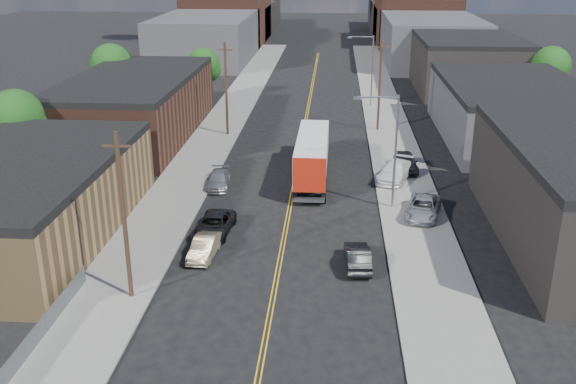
# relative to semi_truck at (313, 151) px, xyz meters

# --- Properties ---
(ground) EXTENTS (260.00, 260.00, 0.00)m
(ground) POSITION_rel_semi_truck_xyz_m (-1.50, 27.58, -2.26)
(ground) COLOR black
(ground) RESTS_ON ground
(centerline) EXTENTS (0.32, 120.00, 0.01)m
(centerline) POSITION_rel_semi_truck_xyz_m (-1.50, 12.58, -2.26)
(centerline) COLOR gold
(centerline) RESTS_ON ground
(sidewalk_left) EXTENTS (5.00, 140.00, 0.15)m
(sidewalk_left) POSITION_rel_semi_truck_xyz_m (-11.00, 12.58, -2.19)
(sidewalk_left) COLOR slate
(sidewalk_left) RESTS_ON ground
(sidewalk_right) EXTENTS (5.00, 140.00, 0.15)m
(sidewalk_right) POSITION_rel_semi_truck_xyz_m (8.00, 12.58, -2.19)
(sidewalk_right) COLOR slate
(sidewalk_right) RESTS_ON ground
(warehouse_tan) EXTENTS (12.00, 22.00, 5.60)m
(warehouse_tan) POSITION_rel_semi_truck_xyz_m (-19.50, -14.42, 0.54)
(warehouse_tan) COLOR olive
(warehouse_tan) RESTS_ON ground
(warehouse_brown) EXTENTS (12.00, 26.00, 6.60)m
(warehouse_brown) POSITION_rel_semi_truck_xyz_m (-19.50, 11.58, 1.04)
(warehouse_brown) COLOR #43241B
(warehouse_brown) RESTS_ON ground
(industrial_right_b) EXTENTS (14.00, 24.00, 6.10)m
(industrial_right_b) POSITION_rel_semi_truck_xyz_m (20.50, 13.58, 0.79)
(industrial_right_b) COLOR #353538
(industrial_right_b) RESTS_ON ground
(industrial_right_c) EXTENTS (14.00, 22.00, 7.60)m
(industrial_right_c) POSITION_rel_semi_truck_xyz_m (20.50, 39.58, 1.54)
(industrial_right_c) COLOR black
(industrial_right_c) RESTS_ON ground
(skyline_left_a) EXTENTS (16.00, 30.00, 8.00)m
(skyline_left_a) POSITION_rel_semi_truck_xyz_m (-21.50, 62.58, 1.74)
(skyline_left_a) COLOR #353538
(skyline_left_a) RESTS_ON ground
(skyline_right_a) EXTENTS (16.00, 30.00, 8.00)m
(skyline_right_a) POSITION_rel_semi_truck_xyz_m (18.50, 62.58, 1.74)
(skyline_right_a) COLOR #353538
(skyline_right_a) RESTS_ON ground
(skyline_left_b) EXTENTS (16.00, 26.00, 10.00)m
(skyline_left_b) POSITION_rel_semi_truck_xyz_m (-21.50, 87.58, 2.74)
(skyline_left_b) COLOR #43241B
(skyline_left_b) RESTS_ON ground
(skyline_right_b) EXTENTS (16.00, 26.00, 10.00)m
(skyline_right_b) POSITION_rel_semi_truck_xyz_m (18.50, 87.58, 2.74)
(skyline_right_b) COLOR #43241B
(skyline_right_b) RESTS_ON ground
(skyline_left_c) EXTENTS (16.00, 40.00, 7.00)m
(skyline_left_c) POSITION_rel_semi_truck_xyz_m (-21.50, 107.58, 1.24)
(skyline_left_c) COLOR black
(skyline_left_c) RESTS_ON ground
(skyline_right_c) EXTENTS (16.00, 40.00, 7.00)m
(skyline_right_c) POSITION_rel_semi_truck_xyz_m (18.50, 107.58, 1.24)
(skyline_right_c) COLOR black
(skyline_right_c) RESTS_ON ground
(streetlight_near) EXTENTS (3.39, 0.25, 9.00)m
(streetlight_near) POSITION_rel_semi_truck_xyz_m (6.10, -7.42, 3.06)
(streetlight_near) COLOR gray
(streetlight_near) RESTS_ON ground
(streetlight_far) EXTENTS (3.39, 0.25, 9.00)m
(streetlight_far) POSITION_rel_semi_truck_xyz_m (6.10, 27.58, 3.06)
(streetlight_far) COLOR gray
(streetlight_far) RESTS_ON ground
(utility_pole_left_near) EXTENTS (1.60, 0.26, 10.00)m
(utility_pole_left_near) POSITION_rel_semi_truck_xyz_m (-9.70, -22.42, 2.88)
(utility_pole_left_near) COLOR black
(utility_pole_left_near) RESTS_ON ground
(utility_pole_left_far) EXTENTS (1.60, 0.26, 10.00)m
(utility_pole_left_far) POSITION_rel_semi_truck_xyz_m (-9.70, 12.58, 2.88)
(utility_pole_left_far) COLOR black
(utility_pole_left_far) RESTS_ON ground
(utility_pole_right) EXTENTS (1.60, 0.26, 10.00)m
(utility_pole_right) POSITION_rel_semi_truck_xyz_m (6.70, 15.58, 2.88)
(utility_pole_right) COLOR black
(utility_pole_right) RESTS_ON ground
(chainlink_fence) EXTENTS (0.05, 16.00, 1.22)m
(chainlink_fence) POSITION_rel_semi_truck_xyz_m (-13.00, -28.92, -1.61)
(chainlink_fence) COLOR slate
(chainlink_fence) RESTS_ON ground
(tree_left_near) EXTENTS (4.85, 4.76, 7.91)m
(tree_left_near) POSITION_rel_semi_truck_xyz_m (-25.44, -2.42, 2.91)
(tree_left_near) COLOR black
(tree_left_near) RESTS_ON ground
(tree_left_mid) EXTENTS (5.10, 5.04, 8.37)m
(tree_left_mid) POSITION_rel_semi_truck_xyz_m (-25.44, 22.58, 3.22)
(tree_left_mid) COLOR black
(tree_left_mid) RESTS_ON ground
(tree_left_far) EXTENTS (4.35, 4.20, 6.97)m
(tree_left_far) POSITION_rel_semi_truck_xyz_m (-15.44, 29.58, 2.30)
(tree_left_far) COLOR black
(tree_left_far) RESTS_ON ground
(tree_right_far) EXTENTS (4.85, 4.76, 7.91)m
(tree_right_far) POSITION_rel_semi_truck_xyz_m (28.56, 27.58, 2.91)
(tree_right_far) COLOR black
(tree_right_far) RESTS_ON ground
(semi_truck) EXTENTS (2.66, 15.18, 3.97)m
(semi_truck) POSITION_rel_semi_truck_xyz_m (0.00, 0.00, 0.00)
(semi_truck) COLOR silver
(semi_truck) RESTS_ON ground
(car_left_b) EXTENTS (1.72, 4.15, 1.34)m
(car_left_b) POSITION_rel_semi_truck_xyz_m (-6.50, -16.82, -1.60)
(car_left_b) COLOR #8C7E5C
(car_left_b) RESTS_ON ground
(car_left_c) EXTENTS (2.69, 5.17, 1.39)m
(car_left_c) POSITION_rel_semi_truck_xyz_m (-6.50, -13.19, -1.57)
(car_left_c) COLOR black
(car_left_c) RESTS_ON ground
(car_left_d) EXTENTS (2.09, 4.54, 1.29)m
(car_left_d) POSITION_rel_semi_truck_xyz_m (-7.90, -3.58, -1.62)
(car_left_d) COLOR #9C9FA0
(car_left_d) RESTS_ON ground
(car_right_oncoming) EXTENTS (1.73, 4.38, 1.42)m
(car_right_oncoming) POSITION_rel_semi_truck_xyz_m (3.50, -17.56, -1.55)
(car_right_oncoming) COLOR black
(car_right_oncoming) RESTS_ON ground
(car_right_lot_a) EXTENTS (3.49, 5.49, 1.41)m
(car_right_lot_a) POSITION_rel_semi_truck_xyz_m (8.65, -9.20, -1.41)
(car_right_lot_a) COLOR #B1B2B6
(car_right_lot_a) RESTS_ON sidewalk_right
(car_right_lot_b) EXTENTS (3.96, 5.84, 1.57)m
(car_right_lot_b) POSITION_rel_semi_truck_xyz_m (7.22, -1.10, -1.33)
(car_right_lot_b) COLOR white
(car_right_lot_b) RESTS_ON sidewalk_right
(car_right_lot_c) EXTENTS (2.13, 4.79, 1.60)m
(car_right_lot_c) POSITION_rel_semi_truck_xyz_m (8.41, 1.58, -1.31)
(car_right_lot_c) COLOR black
(car_right_lot_c) RESTS_ON sidewalk_right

